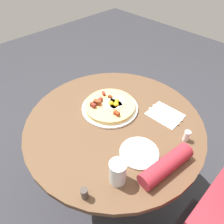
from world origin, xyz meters
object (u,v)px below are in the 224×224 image
Objects in this scene: pizza_plate at (110,108)px; fork at (163,116)px; knife at (167,112)px; pepper_shaker at (85,193)px; bread_plate at (139,153)px; salt_shaker at (187,136)px; breakfast_pizza at (110,105)px; water_glass at (118,172)px; dining_table at (114,141)px.

pizza_plate reaches higher than fork.
knife is 0.60m from pepper_shaker.
pepper_shaker is (0.30, -0.01, 0.02)m from bread_plate.
pepper_shaker is at bearing -12.88° from salt_shaker.
bread_plate is (0.11, 0.30, -0.02)m from breakfast_pizza.
pepper_shaker reaches higher than knife.
fork is at bearing 123.06° from pizza_plate.
breakfast_pizza is at bearing -129.74° from water_glass.
dining_table is 5.09× the size of fork.
dining_table is 5.09× the size of knife.
knife is 0.19m from salt_shaker.
dining_table is 0.21m from breakfast_pizza.
dining_table is 0.45m from pepper_shaker.
pizza_plate is at bearing -75.62° from salt_shaker.
knife is (-0.25, 0.16, 0.17)m from dining_table.
breakfast_pizza is 4.81× the size of salt_shaker.
water_glass is at bearing -82.40° from knife.
bread_plate is at bearing -25.43° from salt_shaker.
fork is 0.44m from water_glass.
water_glass reaches higher than dining_table.
dining_table is at bearing -125.16° from knife.
salt_shaker is at bearing 104.38° from breakfast_pizza.
fork is 0.04m from knife.
pepper_shaker is (0.56, 0.05, 0.02)m from fork.
fork is at bearing -167.16° from bread_plate.
pepper_shaker is (0.51, -0.12, -0.00)m from salt_shaker.
breakfast_pizza is 2.38× the size of water_glass.
dining_table is 0.34m from knife.
pizza_plate is 1.71× the size of fork.
dining_table is 0.28m from bread_plate.
knife is at bearing -175.37° from pepper_shaker.
breakfast_pizza is 4.88× the size of pepper_shaker.
pizza_plate is at bearing -143.93° from knife.
salt_shaker is at bearing -31.24° from knife.
dining_table is at bearing -132.41° from water_glass.
knife is at bearing 128.87° from breakfast_pizza.
bread_plate is 0.17m from water_glass.
knife is (-0.31, -0.06, 0.00)m from bread_plate.
breakfast_pizza is 0.42m from water_glass.
pepper_shaker is at bearing -88.12° from knife.
fork is at bearing -169.02° from water_glass.
pizza_plate is (-0.05, -0.09, 0.17)m from dining_table.
knife is at bearing 128.83° from pizza_plate.
pizza_plate is at bearing -79.14° from breakfast_pizza.
salt_shaker is 0.52m from pepper_shaker.
salt_shaker reaches higher than knife.
dining_table is 7.97× the size of water_glass.
water_glass is at bearing 7.79° from bread_plate.
fork is (-0.27, -0.06, 0.00)m from bread_plate.
breakfast_pizza is at bearing -75.62° from salt_shaker.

